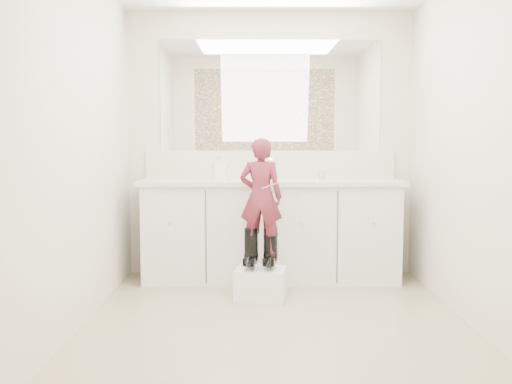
{
  "coord_description": "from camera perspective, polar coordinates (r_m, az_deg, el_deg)",
  "views": [
    {
      "loc": [
        -0.14,
        -3.76,
        1.23
      ],
      "look_at": [
        -0.13,
        0.74,
        0.82
      ],
      "focal_mm": 40.0,
      "sensor_mm": 36.0,
      "label": 1
    }
  ],
  "objects": [
    {
      "name": "mirror",
      "position": [
        5.26,
        1.43,
        9.61
      ],
      "size": [
        2.0,
        0.02,
        1.0
      ],
      "primitive_type": "cube",
      "color": "white",
      "rests_on": "wall_back"
    },
    {
      "name": "faucet",
      "position": [
        5.14,
        1.45,
        1.91
      ],
      "size": [
        0.08,
        0.08,
        0.1
      ],
      "primitive_type": "cylinder",
      "color": "silver",
      "rests_on": "countertop"
    },
    {
      "name": "wall_back",
      "position": [
        5.26,
        1.42,
        4.81
      ],
      "size": [
        2.6,
        0.0,
        2.6
      ],
      "primitive_type": "plane",
      "rotation": [
        1.57,
        0.0,
        0.0
      ],
      "color": "beige",
      "rests_on": "floor"
    },
    {
      "name": "dot_panel",
      "position": [
        2.31,
        3.55,
        15.64
      ],
      "size": [
        2.0,
        0.01,
        1.2
      ],
      "primitive_type": "cube",
      "color": "#472819",
      "rests_on": "wall_front"
    },
    {
      "name": "backsplash",
      "position": [
        5.25,
        1.42,
        2.79
      ],
      "size": [
        2.28,
        0.03,
        0.25
      ],
      "primitive_type": "cube",
      "color": "beige",
      "rests_on": "countertop"
    },
    {
      "name": "wall_left",
      "position": [
        3.93,
        -17.31,
        4.48
      ],
      "size": [
        0.0,
        3.0,
        3.0
      ],
      "primitive_type": "plane",
      "rotation": [
        1.57,
        0.0,
        1.57
      ],
      "color": "beige",
      "rests_on": "floor"
    },
    {
      "name": "toothbrush",
      "position": [
        4.31,
        1.43,
        0.64
      ],
      "size": [
        0.14,
        0.03,
        0.06
      ],
      "primitive_type": "cylinder",
      "rotation": [
        0.0,
        1.22,
        -0.16
      ],
      "color": "#CB4F84",
      "rests_on": "toddler"
    },
    {
      "name": "vanity_cabinet",
      "position": [
        5.05,
        1.48,
        -4.03
      ],
      "size": [
        2.2,
        0.55,
        0.85
      ],
      "primitive_type": "cube",
      "color": "silver",
      "rests_on": "floor"
    },
    {
      "name": "countertop",
      "position": [
        4.98,
        1.5,
        1.0
      ],
      "size": [
        2.28,
        0.58,
        0.04
      ],
      "primitive_type": "cube",
      "color": "beige",
      "rests_on": "vanity_cabinet"
    },
    {
      "name": "wall_right",
      "position": [
        4.03,
        20.93,
        4.39
      ],
      "size": [
        0.0,
        3.0,
        3.0
      ],
      "primitive_type": "plane",
      "rotation": [
        1.57,
        0.0,
        -1.57
      ],
      "color": "beige",
      "rests_on": "floor"
    },
    {
      "name": "boot_right",
      "position": [
        4.45,
        1.45,
        -5.61
      ],
      "size": [
        0.15,
        0.23,
        0.32
      ],
      "primitive_type": null,
      "rotation": [
        0.0,
        0.0,
        -0.16
      ],
      "color": "black",
      "rests_on": "step_stool"
    },
    {
      "name": "boot_left",
      "position": [
        4.45,
        -0.49,
        -5.61
      ],
      "size": [
        0.15,
        0.23,
        0.32
      ],
      "primitive_type": null,
      "rotation": [
        0.0,
        0.0,
        -0.16
      ],
      "color": "black",
      "rests_on": "step_stool"
    },
    {
      "name": "floor",
      "position": [
        3.96,
        1.99,
        -12.97
      ],
      "size": [
        3.0,
        3.0,
        0.0
      ],
      "primitive_type": "plane",
      "color": "#988A63",
      "rests_on": "ground"
    },
    {
      "name": "toddler",
      "position": [
        4.39,
        0.49,
        -0.5
      ],
      "size": [
        0.36,
        0.27,
        0.91
      ],
      "primitive_type": "imported",
      "rotation": [
        0.0,
        0.0,
        2.99
      ],
      "color": "#A5324E",
      "rests_on": "step_stool"
    },
    {
      "name": "wall_front",
      "position": [
        2.26,
        3.5,
        4.41
      ],
      "size": [
        2.6,
        0.0,
        2.6
      ],
      "primitive_type": "plane",
      "rotation": [
        -1.57,
        0.0,
        0.0
      ],
      "color": "beige",
      "rests_on": "floor"
    },
    {
      "name": "step_stool",
      "position": [
        4.49,
        0.48,
        -9.15
      ],
      "size": [
        0.42,
        0.37,
        0.24
      ],
      "primitive_type": "cube",
      "rotation": [
        0.0,
        0.0,
        -0.16
      ],
      "color": "white",
      "rests_on": "floor"
    },
    {
      "name": "soap_bottle",
      "position": [
        4.99,
        -3.74,
        2.43
      ],
      "size": [
        0.13,
        0.13,
        0.21
      ],
      "primitive_type": "imported",
      "rotation": [
        0.0,
        0.0,
        0.42
      ],
      "color": "silver",
      "rests_on": "countertop"
    },
    {
      "name": "cup",
      "position": [
        5.06,
        6.57,
        1.71
      ],
      "size": [
        0.1,
        0.1,
        0.08
      ],
      "primitive_type": "imported",
      "rotation": [
        0.0,
        0.0,
        0.26
      ],
      "color": "beige",
      "rests_on": "countertop"
    }
  ]
}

